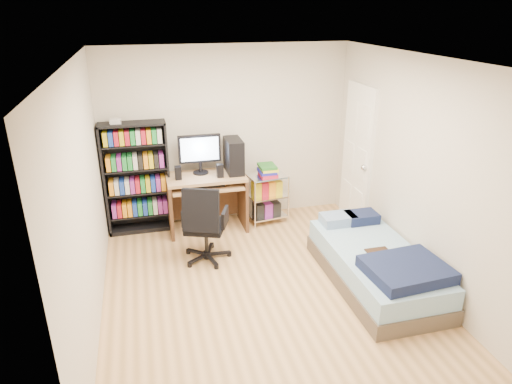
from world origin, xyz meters
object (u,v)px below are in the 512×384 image
object	(u,v)px
office_chair	(205,237)
computer_desk	(213,179)
media_shelf	(137,177)
bed	(376,265)

from	to	relation	value
office_chair	computer_desk	bearing A→B (deg)	95.54
media_shelf	computer_desk	bearing A→B (deg)	-7.87
media_shelf	office_chair	distance (m)	1.39
office_chair	bed	distance (m)	2.06
computer_desk	office_chair	bearing A→B (deg)	-105.88
media_shelf	computer_desk	xyz separation A→B (m)	(1.02, -0.14, -0.07)
office_chair	bed	world-z (taller)	office_chair
media_shelf	computer_desk	world-z (taller)	media_shelf
media_shelf	bed	size ratio (longest dim) A/B	0.86
computer_desk	bed	bearing A→B (deg)	-51.40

